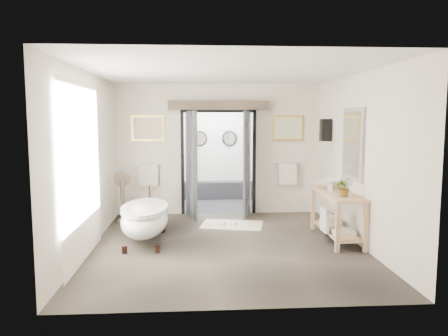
{
  "coord_description": "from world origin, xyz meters",
  "views": [
    {
      "loc": [
        -0.5,
        -7.18,
        2.15
      ],
      "look_at": [
        0.0,
        0.6,
        1.25
      ],
      "focal_mm": 35.0,
      "sensor_mm": 36.0,
      "label": 1
    }
  ],
  "objects": [
    {
      "name": "shower_room",
      "position": [
        0.0,
        3.99,
        0.91
      ],
      "size": [
        2.22,
        2.01,
        2.51
      ],
      "color": "black",
      "rests_on": "ground_plane"
    },
    {
      "name": "soap_bottle_a",
      "position": [
        1.88,
        0.37,
        0.94
      ],
      "size": [
        0.1,
        0.11,
        0.19
      ],
      "primitive_type": "imported",
      "rotation": [
        0.0,
        0.0,
        -0.26
      ],
      "color": "gray",
      "rests_on": "vanity"
    },
    {
      "name": "basin",
      "position": [
        1.93,
        0.66,
        0.93
      ],
      "size": [
        0.58,
        0.58,
        0.16
      ],
      "primitive_type": "imported",
      "rotation": [
        0.0,
        0.0,
        -0.26
      ],
      "color": "white",
      "rests_on": "vanity"
    },
    {
      "name": "pedestal_mirror",
      "position": [
        -2.0,
        1.68,
        0.47
      ],
      "size": [
        0.32,
        0.21,
        1.08
      ],
      "color": "brown",
      "rests_on": "ground_plane"
    },
    {
      "name": "rug",
      "position": [
        0.21,
        1.39,
        0.01
      ],
      "size": [
        1.34,
        1.03,
        0.01
      ],
      "primitive_type": "cube",
      "rotation": [
        0.0,
        0.0,
        -0.21
      ],
      "color": "silver",
      "rests_on": "ground_plane"
    },
    {
      "name": "vanity",
      "position": [
        1.95,
        0.21,
        0.51
      ],
      "size": [
        0.57,
        1.6,
        0.85
      ],
      "color": "tan",
      "rests_on": "ground_plane"
    },
    {
      "name": "clawfoot_tub",
      "position": [
        -1.39,
        0.28,
        0.42
      ],
      "size": [
        0.79,
        1.77,
        0.87
      ],
      "color": "black",
      "rests_on": "ground_plane"
    },
    {
      "name": "slippers",
      "position": [
        0.13,
        1.37,
        0.04
      ],
      "size": [
        0.38,
        0.27,
        0.05
      ],
      "color": "silver",
      "rests_on": "rug"
    },
    {
      "name": "soap_bottle_b",
      "position": [
        1.94,
        0.94,
        0.93
      ],
      "size": [
        0.15,
        0.15,
        0.17
      ],
      "primitive_type": "imported",
      "rotation": [
        0.0,
        0.0,
        -0.13
      ],
      "color": "gray",
      "rests_on": "vanity"
    },
    {
      "name": "back_wall_dressing",
      "position": [
        0.0,
        2.32,
        1.56
      ],
      "size": [
        3.82,
        0.79,
        2.52
      ],
      "color": "black",
      "rests_on": "ground_plane"
    },
    {
      "name": "plant",
      "position": [
        1.93,
        -0.22,
        1.01
      ],
      "size": [
        0.34,
        0.32,
        0.32
      ],
      "primitive_type": "imported",
      "rotation": [
        0.0,
        0.0,
        0.25
      ],
      "color": "gray",
      "rests_on": "vanity"
    },
    {
      "name": "ground_plane",
      "position": [
        0.0,
        0.0,
        0.0
      ],
      "size": [
        5.0,
        5.0,
        0.0
      ],
      "primitive_type": "plane",
      "color": "brown"
    },
    {
      "name": "room_shell",
      "position": [
        -0.04,
        -0.12,
        1.86
      ],
      "size": [
        4.52,
        5.02,
        2.91
      ],
      "color": "beige",
      "rests_on": "ground_plane"
    }
  ]
}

